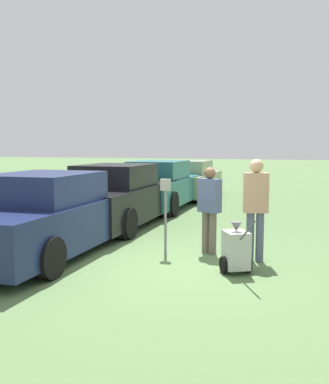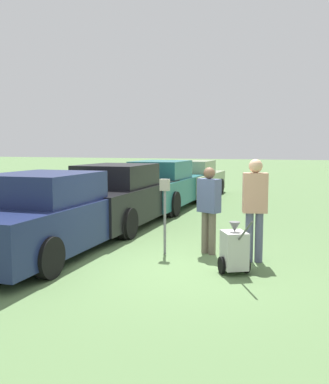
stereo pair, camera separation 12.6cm
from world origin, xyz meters
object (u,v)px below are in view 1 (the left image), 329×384
(parked_car_black, at_px, (119,197))
(parked_car_sage, at_px, (188,180))
(parked_car_teal, at_px, (160,186))
(parking_meter, at_px, (165,202))
(parked_car_navy, at_px, (50,216))
(person_supervisor, at_px, (256,203))
(equipment_cart, at_px, (236,250))
(person_worker, at_px, (209,205))

(parked_car_black, bearing_deg, parked_car_sage, 88.42)
(parked_car_black, bearing_deg, parked_car_teal, 88.41)
(parked_car_sage, height_order, parking_meter, parked_car_sage)
(parked_car_navy, distance_m, person_supervisor, 3.86)
(parked_car_black, bearing_deg, equipment_cart, -43.51)
(parked_car_black, xyz_separation_m, person_supervisor, (3.79, -2.42, 0.32))
(parked_car_teal, bearing_deg, person_worker, -63.26)
(person_worker, height_order, person_supervisor, person_supervisor)
(parked_car_teal, xyz_separation_m, person_worker, (2.89, -5.37, 0.21))
(parked_car_navy, bearing_deg, parking_meter, 14.70)
(parking_meter, bearing_deg, parked_car_black, 130.94)
(parked_car_teal, bearing_deg, equipment_cart, -62.56)
(person_worker, bearing_deg, parking_meter, 46.73)
(equipment_cart, bearing_deg, person_worker, 92.86)
(parked_car_sage, xyz_separation_m, person_worker, (2.89, -8.72, 0.26))
(parked_car_teal, bearing_deg, parked_car_sage, 88.42)
(parked_car_black, relative_size, equipment_cart, 4.95)
(parked_car_teal, distance_m, person_worker, 6.10)
(parked_car_navy, relative_size, parked_car_black, 0.98)
(parked_car_black, bearing_deg, person_worker, -37.83)
(parked_car_black, xyz_separation_m, equipment_cart, (3.59, -3.23, -0.35))
(parked_car_navy, height_order, parked_car_teal, parked_car_teal)
(parked_car_sage, bearing_deg, parked_car_black, -91.58)
(parked_car_navy, relative_size, parked_car_sage, 1.00)
(parked_car_navy, relative_size, person_supervisor, 2.63)
(parked_car_navy, xyz_separation_m, parked_car_teal, (0.00, 6.31, 0.01))
(person_worker, xyz_separation_m, equipment_cart, (0.70, -1.10, -0.55))
(parked_car_teal, bearing_deg, parked_car_navy, -91.59)
(parked_car_navy, xyz_separation_m, parked_car_sage, (-0.00, 9.66, -0.03))
(parked_car_teal, xyz_separation_m, person_supervisor, (3.79, -5.67, 0.32))
(person_worker, bearing_deg, parked_car_teal, -37.70)
(parking_meter, distance_m, person_supervisor, 1.67)
(parking_meter, height_order, person_worker, person_worker)
(person_worker, bearing_deg, equipment_cart, 146.30)
(parking_meter, relative_size, person_supervisor, 0.79)
(parked_car_teal, relative_size, person_supervisor, 2.73)
(parked_car_black, xyz_separation_m, person_worker, (2.89, -2.12, 0.21))
(parked_car_sage, height_order, person_supervisor, person_supervisor)
(parked_car_teal, bearing_deg, parking_meter, -71.15)
(parking_meter, xyz_separation_m, equipment_cart, (1.47, -0.78, -0.61))
(parked_car_navy, height_order, equipment_cart, parked_car_navy)
(parked_car_navy, bearing_deg, parked_car_sage, 88.41)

